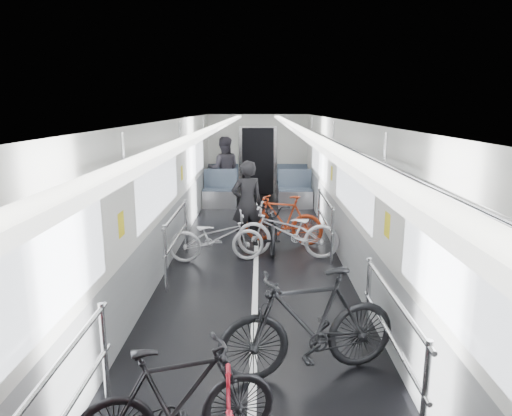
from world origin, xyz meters
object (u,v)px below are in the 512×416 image
at_px(bike_right_near, 309,323).
at_px(person_standing, 247,204).
at_px(bike_left_far, 217,237).
at_px(bike_right_far, 283,219).
at_px(bike_aisle, 272,224).
at_px(bike_right_mid, 287,231).
at_px(person_seated, 224,169).
at_px(bike_left_mid, 179,400).

bearing_deg(bike_right_near, person_standing, 175.00).
xyz_separation_m(bike_left_far, bike_right_far, (1.19, 1.07, 0.05)).
relative_size(bike_right_far, bike_aisle, 0.93).
height_order(bike_left_far, bike_right_far, bike_right_far).
xyz_separation_m(bike_right_mid, bike_aisle, (-0.26, 0.58, -0.02)).
bearing_deg(bike_left_far, bike_aisle, -58.49).
distance_m(bike_left_far, person_seated, 5.15).
bearing_deg(bike_aisle, person_standing, 165.95).
relative_size(bike_left_far, bike_right_near, 0.89).
relative_size(bike_right_far, person_standing, 0.97).
bearing_deg(bike_left_far, bike_left_mid, 173.86).
relative_size(bike_left_mid, person_seated, 0.84).
xyz_separation_m(bike_left_far, person_standing, (0.50, 0.90, 0.40)).
height_order(bike_right_mid, bike_aisle, bike_right_mid).
xyz_separation_m(bike_right_far, bike_aisle, (-0.22, -0.28, -0.03)).
bearing_deg(person_standing, bike_right_mid, 119.54).
bearing_deg(bike_right_near, bike_left_mid, -59.75).
bearing_deg(bike_right_far, bike_left_mid, 7.07).
height_order(bike_left_mid, person_standing, person_standing).
bearing_deg(person_standing, bike_right_near, 81.92).
bearing_deg(bike_left_far, bike_right_near, -168.07).
height_order(bike_left_far, person_seated, person_seated).
bearing_deg(person_standing, person_seated, -97.47).
distance_m(bike_right_near, bike_right_mid, 3.64).
height_order(bike_left_mid, bike_right_near, bike_right_near).
relative_size(bike_left_mid, bike_right_mid, 0.84).
xyz_separation_m(bike_right_mid, bike_right_far, (-0.04, 0.85, 0.01)).
distance_m(person_standing, person_seated, 4.30).
bearing_deg(person_standing, bike_left_far, 43.11).
bearing_deg(person_seated, bike_right_far, 107.39).
bearing_deg(bike_left_far, bike_right_mid, -87.79).
distance_m(bike_right_far, person_seated, 4.32).
bearing_deg(bike_right_far, bike_right_mid, 20.73).
height_order(bike_left_mid, bike_left_far, bike_left_mid).
relative_size(bike_right_mid, person_standing, 1.10).
bearing_deg(bike_aisle, bike_right_mid, -67.50).
relative_size(bike_left_far, person_standing, 0.99).
bearing_deg(bike_left_mid, bike_right_far, -28.89).
relative_size(bike_right_near, bike_right_far, 1.14).
height_order(bike_right_mid, person_standing, person_standing).
relative_size(bike_left_far, bike_aisle, 0.95).
bearing_deg(bike_left_mid, bike_right_near, -63.36).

